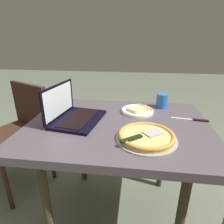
% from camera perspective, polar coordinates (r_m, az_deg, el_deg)
% --- Properties ---
extents(ground_plane, '(12.00, 12.00, 0.00)m').
position_cam_1_polar(ground_plane, '(1.62, 1.50, -28.20)').
color(ground_plane, '#5F6655').
extents(dining_table, '(1.08, 0.83, 0.75)m').
position_cam_1_polar(dining_table, '(1.18, 1.83, -6.41)').
color(dining_table, '#4D444C').
rests_on(dining_table, ground_plane).
extents(laptop, '(0.30, 0.38, 0.22)m').
position_cam_1_polar(laptop, '(1.19, -11.73, -0.52)').
color(laptop, black).
rests_on(laptop, dining_table).
extents(pizza_plate, '(0.22, 0.22, 0.04)m').
position_cam_1_polar(pizza_plate, '(1.31, 7.66, 0.48)').
color(pizza_plate, silver).
rests_on(pizza_plate, dining_table).
extents(pizza_tray, '(0.31, 0.31, 0.04)m').
position_cam_1_polar(pizza_tray, '(0.98, 10.29, -7.19)').
color(pizza_tray, '#939897').
rests_on(pizza_tray, dining_table).
extents(table_knife, '(0.22, 0.05, 0.01)m').
position_cam_1_polar(table_knife, '(1.28, 23.29, -2.14)').
color(table_knife, '#B9BCBD').
rests_on(table_knife, dining_table).
extents(drink_cup, '(0.08, 0.08, 0.10)m').
position_cam_1_polar(drink_cup, '(1.42, 14.81, 3.32)').
color(drink_cup, blue).
rests_on(drink_cup, dining_table).
extents(chair_near, '(0.61, 0.61, 0.87)m').
position_cam_1_polar(chair_near, '(1.79, -26.09, -4.40)').
color(chair_near, '#372117').
rests_on(chair_near, ground_plane).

